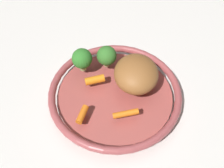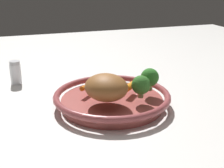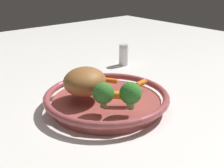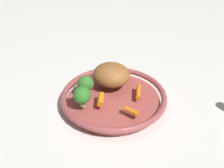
{
  "view_description": "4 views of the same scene",
  "coord_description": "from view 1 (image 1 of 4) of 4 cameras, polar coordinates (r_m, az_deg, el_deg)",
  "views": [
    {
      "loc": [
        -0.38,
        -0.23,
        0.62
      ],
      "look_at": [
        0.0,
        0.01,
        0.06
      ],
      "focal_mm": 45.07,
      "sensor_mm": 36.0,
      "label": 1
    },
    {
      "loc": [
        0.82,
        -0.28,
        0.38
      ],
      "look_at": [
        0.01,
        -0.0,
        0.08
      ],
      "focal_mm": 50.32,
      "sensor_mm": 36.0,
      "label": 2
    },
    {
      "loc": [
        0.47,
        0.58,
        0.36
      ],
      "look_at": [
        -0.01,
        0.01,
        0.07
      ],
      "focal_mm": 47.12,
      "sensor_mm": 36.0,
      "label": 3
    },
    {
      "loc": [
        -0.59,
        0.53,
        0.63
      ],
      "look_at": [
        0.01,
        -0.0,
        0.08
      ],
      "focal_mm": 48.61,
      "sensor_mm": 36.0,
      "label": 4
    }
  ],
  "objects": [
    {
      "name": "baby_carrot_right",
      "position": [
        0.68,
        -6.05,
        -6.16
      ],
      "size": [
        0.05,
        0.03,
        0.02
      ],
      "primitive_type": "cylinder",
      "rotation": [
        1.61,
        0.0,
        4.94
      ],
      "color": "orange",
      "rests_on": "serving_bowl"
    },
    {
      "name": "broccoli_floret_small",
      "position": [
        0.75,
        -6.09,
        5.1
      ],
      "size": [
        0.05,
        0.05,
        0.07
      ],
      "color": "#95AB66",
      "rests_on": "serving_bowl"
    },
    {
      "name": "baby_carrot_center",
      "position": [
        0.74,
        -3.52,
        0.86
      ],
      "size": [
        0.05,
        0.05,
        0.02
      ],
      "primitive_type": "cylinder",
      "rotation": [
        1.53,
        0.0,
        0.8
      ],
      "color": "orange",
      "rests_on": "serving_bowl"
    },
    {
      "name": "serving_bowl",
      "position": [
        0.74,
        0.6,
        -2.24
      ],
      "size": [
        0.35,
        0.35,
        0.05
      ],
      "color": "#A84C47",
      "rests_on": "ground_plane"
    },
    {
      "name": "roast_chicken_piece",
      "position": [
        0.72,
        4.92,
        2.08
      ],
      "size": [
        0.17,
        0.16,
        0.07
      ],
      "primitive_type": "ellipsoid",
      "rotation": [
        0.0,
        0.0,
        0.52
      ],
      "color": "#945C2D",
      "rests_on": "serving_bowl"
    },
    {
      "name": "ground_plane",
      "position": [
        0.76,
        0.59,
        -3.32
      ],
      "size": [
        2.5,
        2.5,
        0.0
      ],
      "primitive_type": "plane",
      "color": "silver"
    },
    {
      "name": "baby_carrot_near_rim",
      "position": [
        0.68,
        2.79,
        -6.01
      ],
      "size": [
        0.05,
        0.06,
        0.02
      ],
      "primitive_type": "cylinder",
      "rotation": [
        1.66,
        0.0,
        3.87
      ],
      "color": "orange",
      "rests_on": "serving_bowl"
    },
    {
      "name": "broccoli_floret_large",
      "position": [
        0.76,
        -1.08,
        5.74
      ],
      "size": [
        0.05,
        0.05,
        0.06
      ],
      "color": "#99A866",
      "rests_on": "serving_bowl"
    }
  ]
}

